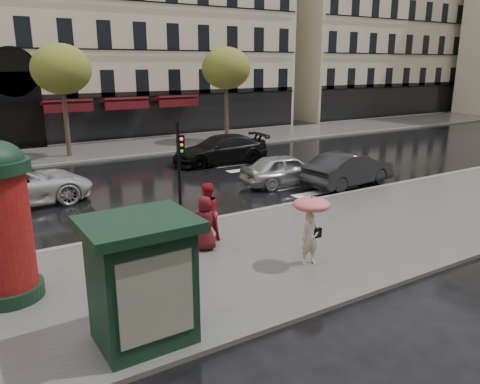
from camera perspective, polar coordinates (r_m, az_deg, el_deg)
ground at (r=14.68m, az=3.39°, el=-6.63°), size 160.00×160.00×0.00m
near_sidewalk at (r=14.29m, az=4.55°, el=-7.04°), size 90.00×7.00×0.12m
far_sidewalk at (r=31.59m, az=-16.89°, el=4.80°), size 90.00×6.00×0.12m
near_kerb at (r=17.04m, az=-2.42°, el=-3.20°), size 90.00×0.25×0.14m
far_kerb at (r=28.74m, az=-15.30°, el=3.94°), size 90.00×0.25×0.14m
zebra_crossing at (r=25.52m, az=2.04°, el=2.94°), size 3.60×11.75×0.01m
bldg_far_right at (r=58.97m, az=14.65°, el=20.56°), size 24.00×14.00×22.90m
tree_far_left at (r=29.69m, az=-20.96°, el=13.77°), size 3.40×3.40×6.64m
tree_far_right at (r=33.65m, az=-1.70°, el=14.81°), size 3.40×3.40×6.64m
woman_umbrella at (r=12.86m, az=8.64°, el=-3.32°), size 1.02×1.02×1.96m
woman_red at (r=14.47m, az=-4.10°, el=-2.52°), size 1.01×0.84×1.87m
man_burgundy at (r=13.87m, az=-4.26°, el=-3.83°), size 0.91×0.71×1.65m
traffic_light at (r=15.46m, az=-7.35°, el=3.28°), size 0.23×0.34×3.58m
newsstand at (r=9.47m, az=-11.91°, el=-10.37°), size 2.15×1.82×2.56m
car_silver at (r=21.88m, az=5.62°, el=2.73°), size 4.49×2.24×1.47m
car_darkgrey at (r=22.22m, az=13.14°, el=2.73°), size 4.92×2.19×1.57m
car_white at (r=20.62m, az=-25.55°, el=0.69°), size 5.89×2.90×1.61m
car_black at (r=26.59m, az=-2.43°, el=5.19°), size 5.63×2.53×1.60m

